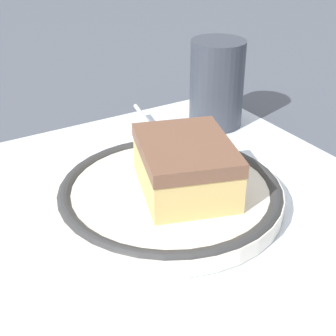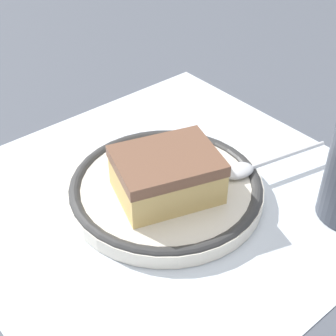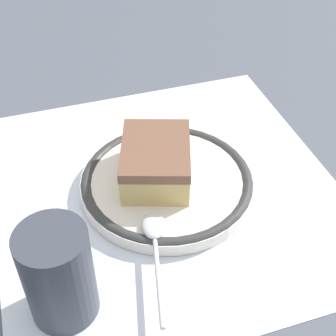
{
  "view_description": "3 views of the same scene",
  "coord_description": "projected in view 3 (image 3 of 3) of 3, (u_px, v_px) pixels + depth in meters",
  "views": [
    {
      "loc": [
        -0.2,
        -0.33,
        0.26
      ],
      "look_at": [
        -0.0,
        0.0,
        0.04
      ],
      "focal_mm": 53.61,
      "sensor_mm": 36.0,
      "label": 1
    },
    {
      "loc": [
        0.31,
        -0.26,
        0.36
      ],
      "look_at": [
        -0.0,
        0.0,
        0.04
      ],
      "focal_mm": 53.52,
      "sensor_mm": 36.0,
      "label": 2
    },
    {
      "loc": [
        0.13,
        0.41,
        0.42
      ],
      "look_at": [
        -0.0,
        0.0,
        0.04
      ],
      "focal_mm": 52.45,
      "sensor_mm": 36.0,
      "label": 3
    }
  ],
  "objects": [
    {
      "name": "plate",
      "position": [
        168.0,
        184.0,
        0.59
      ],
      "size": [
        0.21,
        0.21,
        0.02
      ],
      "color": "silver",
      "rests_on": "placemat"
    },
    {
      "name": "spoon",
      "position": [
        155.0,
        236.0,
        0.51
      ],
      "size": [
        0.05,
        0.14,
        0.01
      ],
      "color": "silver",
      "rests_on": "plate"
    },
    {
      "name": "placemat",
      "position": [
        167.0,
        189.0,
        0.6
      ],
      "size": [
        0.41,
        0.42,
        0.0
      ],
      "primitive_type": "cube",
      "color": "silver",
      "rests_on": "ground_plane"
    },
    {
      "name": "ground_plane",
      "position": [
        167.0,
        189.0,
        0.6
      ],
      "size": [
        2.4,
        2.4,
        0.0
      ],
      "primitive_type": "plane",
      "color": "#4C515B"
    },
    {
      "name": "cup",
      "position": [
        60.0,
        279.0,
        0.45
      ],
      "size": [
        0.06,
        0.06,
        0.1
      ],
      "color": "#383D47",
      "rests_on": "placemat"
    },
    {
      "name": "cake_slice",
      "position": [
        156.0,
        161.0,
        0.57
      ],
      "size": [
        0.11,
        0.12,
        0.05
      ],
      "color": "#DBB76B",
      "rests_on": "plate"
    }
  ]
}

